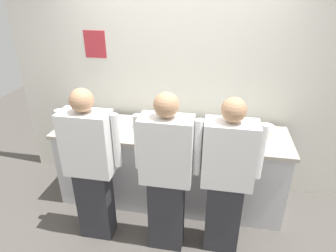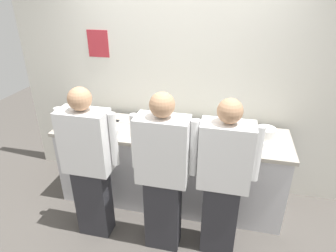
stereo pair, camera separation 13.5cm
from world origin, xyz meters
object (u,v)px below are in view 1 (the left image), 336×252
object	(u,v)px
ramekin_green_sauce	(183,124)
squeeze_bottle_primary	(189,124)
plate_stack_rear	(265,130)
chef_far_right	(227,177)
ramekin_orange_sauce	(260,142)
chef_near_left	(91,165)
plate_stack_front	(142,125)
chef_center	(167,173)
ramekin_yellow_sauce	(118,132)
chefs_knife	(120,122)
sheet_tray	(215,135)
mixing_bowl_steel	(88,120)
ramekin_red_sauce	(166,132)

from	to	relation	value
ramekin_green_sauce	squeeze_bottle_primary	bearing A→B (deg)	-52.74
plate_stack_rear	squeeze_bottle_primary	world-z (taller)	squeeze_bottle_primary
chef_far_right	ramekin_orange_sauce	size ratio (longest dim) A/B	19.23
chef_near_left	plate_stack_front	world-z (taller)	chef_near_left
chef_center	ramekin_green_sauce	world-z (taller)	chef_center
ramekin_yellow_sauce	chefs_knife	distance (m)	0.29
sheet_tray	ramekin_green_sauce	bearing A→B (deg)	155.23
chef_center	chef_far_right	world-z (taller)	chef_center
sheet_tray	ramekin_green_sauce	distance (m)	0.41
sheet_tray	chefs_knife	size ratio (longest dim) A/B	1.67
plate_stack_front	plate_stack_rear	distance (m)	1.34
mixing_bowl_steel	ramekin_green_sauce	xyz separation A→B (m)	(1.05, 0.19, -0.04)
chef_center	ramekin_green_sauce	bearing A→B (deg)	87.84
chef_near_left	plate_stack_rear	xyz separation A→B (m)	(1.65, 0.79, 0.13)
squeeze_bottle_primary	chef_far_right	bearing A→B (deg)	-57.76
mixing_bowl_steel	ramekin_red_sauce	xyz separation A→B (m)	(0.91, -0.04, -0.04)
chef_far_right	ramekin_green_sauce	world-z (taller)	chef_far_right
mixing_bowl_steel	chef_center	bearing A→B (deg)	-32.52
plate_stack_rear	ramekin_green_sauce	xyz separation A→B (m)	(-0.89, 0.04, -0.02)
chef_center	squeeze_bottle_primary	distance (m)	0.75
ramekin_green_sauce	ramekin_orange_sauce	xyz separation A→B (m)	(0.83, -0.27, -0.00)
chef_near_left	squeeze_bottle_primary	size ratio (longest dim) A/B	9.12
chef_center	chefs_knife	xyz separation A→B (m)	(-0.70, 0.79, 0.08)
plate_stack_rear	chefs_knife	xyz separation A→B (m)	(-1.62, -0.01, -0.04)
plate_stack_rear	ramekin_red_sauce	size ratio (longest dim) A/B	1.96
chef_center	ramekin_yellow_sauce	size ratio (longest dim) A/B	19.62
plate_stack_rear	chefs_knife	size ratio (longest dim) A/B	0.73
sheet_tray	ramekin_red_sauce	xyz separation A→B (m)	(-0.52, -0.05, 0.01)
ramekin_yellow_sauce	mixing_bowl_steel	bearing A→B (deg)	160.22
ramekin_red_sauce	ramekin_yellow_sauce	distance (m)	0.52
chef_center	chef_far_right	bearing A→B (deg)	6.97
plate_stack_rear	mixing_bowl_steel	distance (m)	1.95
squeeze_bottle_primary	ramekin_red_sauce	xyz separation A→B (m)	(-0.23, -0.11, -0.06)
ramekin_red_sauce	ramekin_yellow_sauce	bearing A→B (deg)	-168.11
chef_near_left	plate_stack_rear	distance (m)	1.83
chef_center	plate_stack_front	xyz separation A→B (m)	(-0.41, 0.73, 0.10)
chef_near_left	ramekin_orange_sauce	world-z (taller)	chef_near_left
mixing_bowl_steel	ramekin_yellow_sauce	world-z (taller)	mixing_bowl_steel
ramekin_green_sauce	chef_near_left	bearing A→B (deg)	-132.56
ramekin_yellow_sauce	sheet_tray	bearing A→B (deg)	8.56
chef_far_right	ramekin_red_sauce	distance (m)	0.86
plate_stack_front	sheet_tray	xyz separation A→B (m)	(0.82, -0.06, -0.02)
squeeze_bottle_primary	plate_stack_front	bearing A→B (deg)	179.48
ramekin_green_sauce	chef_center	bearing A→B (deg)	-92.16
sheet_tray	ramekin_yellow_sauce	world-z (taller)	ramekin_yellow_sauce
plate_stack_front	sheet_tray	distance (m)	0.82
plate_stack_front	sheet_tray	world-z (taller)	plate_stack_front
chef_far_right	chef_center	bearing A→B (deg)	-173.03
sheet_tray	ramekin_orange_sauce	world-z (taller)	ramekin_orange_sauce
plate_stack_front	chefs_knife	distance (m)	0.30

